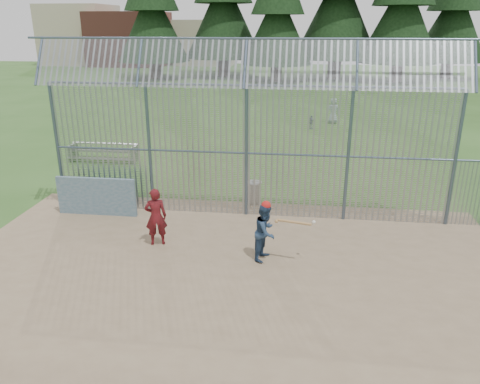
# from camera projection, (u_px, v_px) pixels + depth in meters

# --- Properties ---
(ground) EXTENTS (120.00, 120.00, 0.00)m
(ground) POSITION_uv_depth(u_px,v_px,m) (230.00, 270.00, 11.44)
(ground) COLOR #2D511E
(ground) RESTS_ON ground
(dirt_infield) EXTENTS (14.00, 10.00, 0.02)m
(dirt_infield) POSITION_uv_depth(u_px,v_px,m) (227.00, 280.00, 10.97)
(dirt_infield) COLOR #756047
(dirt_infield) RESTS_ON ground
(dugout_wall) EXTENTS (2.50, 0.12, 1.20)m
(dugout_wall) POSITION_uv_depth(u_px,v_px,m) (97.00, 196.00, 14.48)
(dugout_wall) COLOR #38566B
(dugout_wall) RESTS_ON dirt_infield
(batter) EXTENTS (0.75, 0.85, 1.47)m
(batter) POSITION_uv_depth(u_px,v_px,m) (266.00, 232.00, 11.71)
(batter) COLOR navy
(batter) RESTS_ON dirt_infield
(onlooker) EXTENTS (0.67, 0.53, 1.59)m
(onlooker) POSITION_uv_depth(u_px,v_px,m) (156.00, 217.00, 12.46)
(onlooker) COLOR maroon
(onlooker) RESTS_ON dirt_infield
(bg_kid_standing) EXTENTS (0.82, 0.64, 1.50)m
(bg_kid_standing) POSITION_uv_depth(u_px,v_px,m) (333.00, 111.00, 27.77)
(bg_kid_standing) COLOR gray
(bg_kid_standing) RESTS_ON ground
(bg_kid_seated) EXTENTS (0.47, 0.43, 0.77)m
(bg_kid_seated) POSITION_uv_depth(u_px,v_px,m) (311.00, 122.00, 26.43)
(bg_kid_seated) COLOR slate
(bg_kid_seated) RESTS_ON ground
(batting_gear) EXTENTS (1.34, 0.39, 0.55)m
(batting_gear) POSITION_uv_depth(u_px,v_px,m) (274.00, 210.00, 11.44)
(batting_gear) COLOR red
(batting_gear) RESTS_ON ground
(trash_can) EXTENTS (0.56, 0.56, 0.82)m
(trash_can) POSITION_uv_depth(u_px,v_px,m) (254.00, 192.00, 15.54)
(trash_can) COLOR gray
(trash_can) RESTS_ON ground
(bleacher) EXTENTS (3.00, 0.95, 0.72)m
(bleacher) POSITION_uv_depth(u_px,v_px,m) (104.00, 152.00, 20.25)
(bleacher) COLOR gray
(bleacher) RESTS_ON ground
(backstop_fence) EXTENTS (20.09, 0.81, 5.30)m
(backstop_fence) POSITION_uv_depth(u_px,v_px,m) (308.00, 144.00, 13.62)
(backstop_fence) COLOR #47566B
(backstop_fence) RESTS_ON ground
(distant_buildings) EXTENTS (26.50, 10.50, 8.00)m
(distant_buildings) POSITION_uv_depth(u_px,v_px,m) (125.00, 38.00, 65.62)
(distant_buildings) COLOR brown
(distant_buildings) RESTS_ON ground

